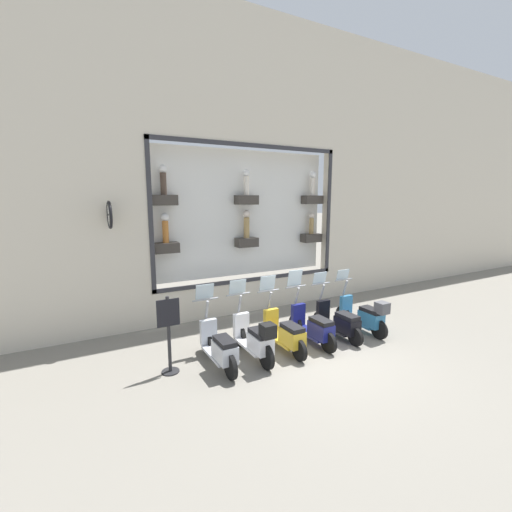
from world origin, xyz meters
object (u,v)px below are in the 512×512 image
Objects in this scene: scooter_yellow_3 at (285,333)px; scooter_silver_5 at (220,347)px; shop_sign_post at (169,332)px; scooter_black_1 at (339,322)px; scooter_white_4 at (255,339)px; scooter_teal_0 at (365,315)px; scooter_navy_2 at (313,327)px.

scooter_yellow_3 reaches higher than scooter_silver_5.
shop_sign_post is (0.27, 0.97, 0.42)m from scooter_silver_5.
shop_sign_post is at bearing 74.15° from scooter_silver_5.
scooter_black_1 is 1.63m from scooter_yellow_3.
scooter_yellow_3 reaches higher than shop_sign_post.
scooter_white_4 reaches higher than shop_sign_post.
scooter_teal_0 is 3.26m from scooter_white_4.
shop_sign_post is at bearing 79.47° from scooter_white_4.
scooter_black_1 is at bearing -93.81° from shop_sign_post.
scooter_black_1 is at bearing 85.81° from scooter_teal_0.
scooter_navy_2 is at bearing -88.00° from scooter_white_4.
scooter_navy_2 is at bearing 89.48° from scooter_black_1.
scooter_black_1 reaches higher than scooter_teal_0.
scooter_black_1 is 0.99× the size of scooter_silver_5.
scooter_teal_0 is at bearing -90.18° from scooter_white_4.
scooter_yellow_3 is 0.99× the size of scooter_white_4.
scooter_yellow_3 reaches higher than scooter_white_4.
scooter_white_4 is at bearing 92.00° from scooter_navy_2.
shop_sign_post is (0.28, 4.22, 0.44)m from scooter_black_1.
scooter_silver_5 reaches higher than scooter_black_1.
scooter_silver_5 is at bearing 89.92° from scooter_yellow_3.
scooter_black_1 is 4.26m from shop_sign_post.
scooter_teal_0 is 0.99× the size of scooter_white_4.
scooter_teal_0 is 0.82m from scooter_black_1.
scooter_teal_0 is at bearing -91.51° from scooter_yellow_3.
scooter_silver_5 reaches higher than scooter_teal_0.
scooter_navy_2 is 1.13× the size of shop_sign_post.
scooter_white_4 is (0.01, 3.26, 0.02)m from scooter_teal_0.
scooter_black_1 is 0.99× the size of scooter_white_4.
scooter_yellow_3 reaches higher than scooter_teal_0.
scooter_white_4 is 1.00× the size of scooter_silver_5.
shop_sign_post is (0.33, 1.78, 0.37)m from scooter_white_4.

